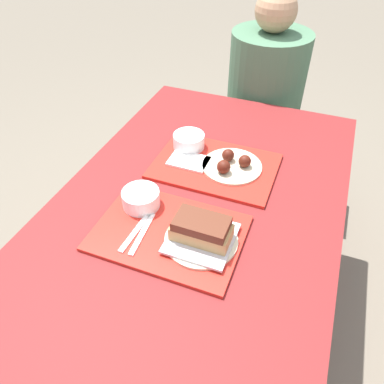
{
  "coord_description": "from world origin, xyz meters",
  "views": [
    {
      "loc": [
        0.31,
        -0.86,
        1.55
      ],
      "look_at": [
        -0.02,
        -0.02,
        0.76
      ],
      "focal_mm": 35.0,
      "sensor_mm": 36.0,
      "label": 1
    }
  ],
  "objects_px": {
    "brisket_sandwich_plate": "(201,233)",
    "wings_plate_far": "(232,164)",
    "tray_far": "(215,166)",
    "bowl_coleslaw_near": "(141,198)",
    "person_seated_across": "(267,79)",
    "bowl_coleslaw_far": "(189,140)",
    "tray_near": "(169,233)"
  },
  "relations": [
    {
      "from": "bowl_coleslaw_near",
      "to": "wings_plate_far",
      "type": "bearing_deg",
      "value": 54.13
    },
    {
      "from": "bowl_coleslaw_far",
      "to": "person_seated_across",
      "type": "distance_m",
      "value": 0.71
    },
    {
      "from": "brisket_sandwich_plate",
      "to": "person_seated_across",
      "type": "height_order",
      "value": "person_seated_across"
    },
    {
      "from": "bowl_coleslaw_far",
      "to": "tray_far",
      "type": "bearing_deg",
      "value": -28.37
    },
    {
      "from": "tray_far",
      "to": "bowl_coleslaw_far",
      "type": "bearing_deg",
      "value": 151.63
    },
    {
      "from": "brisket_sandwich_plate",
      "to": "bowl_coleslaw_far",
      "type": "bearing_deg",
      "value": 115.9
    },
    {
      "from": "person_seated_across",
      "to": "brisket_sandwich_plate",
      "type": "bearing_deg",
      "value": -86.82
    },
    {
      "from": "tray_near",
      "to": "wings_plate_far",
      "type": "distance_m",
      "value": 0.38
    },
    {
      "from": "bowl_coleslaw_near",
      "to": "bowl_coleslaw_far",
      "type": "relative_size",
      "value": 1.0
    },
    {
      "from": "bowl_coleslaw_near",
      "to": "bowl_coleslaw_far",
      "type": "height_order",
      "value": "same"
    },
    {
      "from": "bowl_coleslaw_near",
      "to": "brisket_sandwich_plate",
      "type": "distance_m",
      "value": 0.24
    },
    {
      "from": "brisket_sandwich_plate",
      "to": "bowl_coleslaw_far",
      "type": "distance_m",
      "value": 0.48
    },
    {
      "from": "bowl_coleslaw_near",
      "to": "wings_plate_far",
      "type": "distance_m",
      "value": 0.36
    },
    {
      "from": "tray_far",
      "to": "bowl_coleslaw_near",
      "type": "bearing_deg",
      "value": -117.64
    },
    {
      "from": "person_seated_across",
      "to": "bowl_coleslaw_far",
      "type": "bearing_deg",
      "value": -101.97
    },
    {
      "from": "wings_plate_far",
      "to": "bowl_coleslaw_far",
      "type": "bearing_deg",
      "value": 161.05
    },
    {
      "from": "brisket_sandwich_plate",
      "to": "wings_plate_far",
      "type": "relative_size",
      "value": 0.99
    },
    {
      "from": "tray_far",
      "to": "bowl_coleslaw_far",
      "type": "relative_size",
      "value": 3.68
    },
    {
      "from": "brisket_sandwich_plate",
      "to": "person_seated_across",
      "type": "distance_m",
      "value": 1.12
    },
    {
      "from": "brisket_sandwich_plate",
      "to": "wings_plate_far",
      "type": "xyz_separation_m",
      "value": [
        -0.02,
        0.36,
        -0.02
      ]
    },
    {
      "from": "tray_near",
      "to": "bowl_coleslaw_near",
      "type": "height_order",
      "value": "bowl_coleslaw_near"
    },
    {
      "from": "tray_far",
      "to": "person_seated_across",
      "type": "bearing_deg",
      "value": 88.73
    },
    {
      "from": "tray_near",
      "to": "bowl_coleslaw_far",
      "type": "height_order",
      "value": "bowl_coleslaw_far"
    },
    {
      "from": "tray_far",
      "to": "bowl_coleslaw_near",
      "type": "xyz_separation_m",
      "value": [
        -0.15,
        -0.29,
        0.04
      ]
    },
    {
      "from": "brisket_sandwich_plate",
      "to": "person_seated_across",
      "type": "xyz_separation_m",
      "value": [
        -0.06,
        1.12,
        -0.03
      ]
    },
    {
      "from": "brisket_sandwich_plate",
      "to": "wings_plate_far",
      "type": "bearing_deg",
      "value": 92.93
    },
    {
      "from": "tray_near",
      "to": "wings_plate_far",
      "type": "height_order",
      "value": "wings_plate_far"
    },
    {
      "from": "tray_near",
      "to": "brisket_sandwich_plate",
      "type": "height_order",
      "value": "brisket_sandwich_plate"
    },
    {
      "from": "person_seated_across",
      "to": "wings_plate_far",
      "type": "bearing_deg",
      "value": -86.7
    },
    {
      "from": "tray_far",
      "to": "person_seated_across",
      "type": "relative_size",
      "value": 0.62
    },
    {
      "from": "bowl_coleslaw_far",
      "to": "person_seated_across",
      "type": "relative_size",
      "value": 0.17
    },
    {
      "from": "person_seated_across",
      "to": "bowl_coleslaw_near",
      "type": "bearing_deg",
      "value": -99.06
    }
  ]
}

